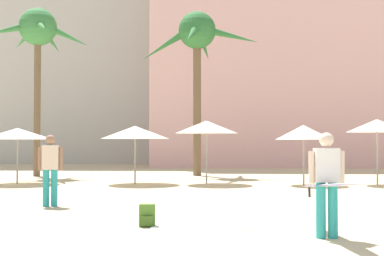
{
  "coord_description": "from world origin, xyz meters",
  "views": [
    {
      "loc": [
        1.15,
        -6.74,
        1.59
      ],
      "look_at": [
        0.4,
        6.54,
        1.94
      ],
      "focal_mm": 49.9,
      "sensor_mm": 36.0,
      "label": 1
    }
  ],
  "objects": [
    {
      "name": "hotel_pink",
      "position": [
        8.27,
        31.11,
        7.57
      ],
      "size": [
        23.29,
        10.02,
        15.13
      ],
      "primitive_type": "cube",
      "color": "beige",
      "rests_on": "ground"
    },
    {
      "name": "hotel_tower_gray",
      "position": [
        -11.85,
        35.98,
        11.48
      ],
      "size": [
        16.48,
        8.8,
        22.95
      ],
      "primitive_type": "cube",
      "color": "#BCB7AD",
      "rests_on": "ground"
    },
    {
      "name": "palm_tree_far_left",
      "position": [
        -7.51,
        17.77,
        6.64
      ],
      "size": [
        4.59,
        4.79,
        7.9
      ],
      "color": "brown",
      "rests_on": "ground"
    },
    {
      "name": "palm_tree_left",
      "position": [
        -0.03,
        18.64,
        6.45
      ],
      "size": [
        5.73,
        5.78,
        7.86
      ],
      "color": "brown",
      "rests_on": "ground"
    },
    {
      "name": "cafe_umbrella_0",
      "position": [
        -2.17,
        13.41,
        1.96
      ],
      "size": [
        2.63,
        2.63,
        2.21
      ],
      "color": "gray",
      "rests_on": "ground"
    },
    {
      "name": "cafe_umbrella_2",
      "position": [
        4.17,
        13.28,
        1.96
      ],
      "size": [
        2.09,
        2.09,
        2.23
      ],
      "color": "gray",
      "rests_on": "ground"
    },
    {
      "name": "cafe_umbrella_4",
      "position": [
        6.91,
        13.44,
        2.2
      ],
      "size": [
        2.25,
        2.25,
        2.45
      ],
      "color": "gray",
      "rests_on": "ground"
    },
    {
      "name": "cafe_umbrella_5",
      "position": [
        -6.67,
        13.21,
        1.91
      ],
      "size": [
        2.71,
        2.71,
        2.13
      ],
      "color": "gray",
      "rests_on": "ground"
    },
    {
      "name": "cafe_umbrella_7",
      "position": [
        0.55,
        13.53,
        2.16
      ],
      "size": [
        2.41,
        2.41,
        2.41
      ],
      "color": "gray",
      "rests_on": "ground"
    },
    {
      "name": "beach_towel",
      "position": [
        0.78,
        3.43,
        0.01
      ],
      "size": [
        2.04,
        1.2,
        0.01
      ],
      "primitive_type": "cube",
      "rotation": [
        0.0,
        0.0,
        0.09
      ],
      "color": "white",
      "rests_on": "ground"
    },
    {
      "name": "backpack",
      "position": [
        -0.26,
        3.25,
        0.2
      ],
      "size": [
        0.32,
        0.26,
        0.42
      ],
      "rotation": [
        0.0,
        0.0,
        4.81
      ],
      "color": "#466E24",
      "rests_on": "ground"
    },
    {
      "name": "person_mid_right",
      "position": [
        2.88,
        2.11,
        0.94
      ],
      "size": [
        0.64,
        3.16,
        1.75
      ],
      "rotation": [
        0.0,
        0.0,
        4.8
      ],
      "color": "teal",
      "rests_on": "ground"
    },
    {
      "name": "person_mid_center",
      "position": [
        -3.11,
        6.25,
        0.97
      ],
      "size": [
        0.61,
        0.3,
        1.77
      ],
      "rotation": [
        0.0,
        0.0,
        4.94
      ],
      "color": "teal",
      "rests_on": "ground"
    }
  ]
}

